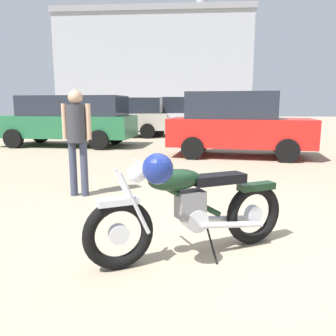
{
  "coord_description": "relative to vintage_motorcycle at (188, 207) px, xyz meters",
  "views": [
    {
      "loc": [
        -0.52,
        -3.34,
        1.44
      ],
      "look_at": [
        -0.64,
        0.98,
        0.64
      ],
      "focal_mm": 36.79,
      "sensor_mm": 36.0,
      "label": 1
    }
  ],
  "objects": [
    {
      "name": "industrial_building",
      "position": [
        -2.08,
        34.61,
        4.49
      ],
      "size": [
        18.52,
        14.51,
        19.76
      ],
      "rotation": [
        0.0,
        0.0,
        -0.05
      ],
      "color": "#9EA0A8",
      "rests_on": "ground_plane"
    },
    {
      "name": "pale_sedan_back",
      "position": [
        -3.89,
        8.91,
        0.45
      ],
      "size": [
        4.88,
        2.41,
        1.74
      ],
      "rotation": [
        0.0,
        0.0,
        3.02
      ],
      "color": "black",
      "rests_on": "ground_plane"
    },
    {
      "name": "silver_sedan_mid",
      "position": [
        -2.92,
        12.4,
        0.45
      ],
      "size": [
        4.92,
        2.51,
        1.74
      ],
      "rotation": [
        0.0,
        0.0,
        3.3
      ],
      "color": "black",
      "rests_on": "ground_plane"
    },
    {
      "name": "red_hatchback_near",
      "position": [
        0.11,
        13.34,
        0.43
      ],
      "size": [
        4.14,
        2.37,
        1.78
      ],
      "rotation": [
        0.0,
        0.0,
        3.33
      ],
      "color": "black",
      "rests_on": "ground_plane"
    },
    {
      "name": "ground_plane",
      "position": [
        0.42,
        0.24,
        -0.49
      ],
      "size": [
        80.0,
        80.0,
        0.0
      ],
      "primitive_type": "plane",
      "color": "gray"
    },
    {
      "name": "bystander",
      "position": [
        -1.67,
        2.21,
        0.53
      ],
      "size": [
        0.46,
        0.3,
        1.66
      ],
      "rotation": [
        0.0,
        0.0,
        1.51
      ],
      "color": "#383D51",
      "rests_on": "ground_plane"
    },
    {
      "name": "blue_hatchback_right",
      "position": [
        1.55,
        6.58,
        0.43
      ],
      "size": [
        4.14,
        2.36,
        1.78
      ],
      "rotation": [
        0.0,
        0.0,
        -0.19
      ],
      "color": "black",
      "rests_on": "ground_plane"
    },
    {
      "name": "vintage_motorcycle",
      "position": [
        0.0,
        0.0,
        0.0
      ],
      "size": [
        1.93,
        1.08,
        1.07
      ],
      "rotation": [
        0.0,
        0.0,
        3.58
      ],
      "color": "black",
      "rests_on": "ground_plane"
    },
    {
      "name": "white_estate_far",
      "position": [
        -4.39,
        15.95,
        0.34
      ],
      "size": [
        4.37,
        2.3,
        1.67
      ],
      "rotation": [
        0.0,
        0.0,
        -0.12
      ],
      "color": "black",
      "rests_on": "ground_plane"
    }
  ]
}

